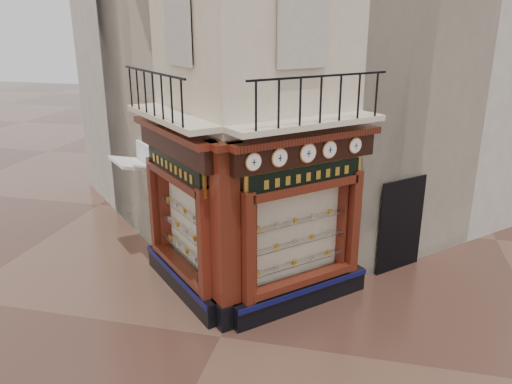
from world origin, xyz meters
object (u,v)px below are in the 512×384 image
(clock_a, at_px, (253,162))
(clock_c, at_px, (308,153))
(signboard_left, at_px, (174,167))
(awning, at_px, (137,253))
(clock_e, at_px, (355,145))
(clock_d, at_px, (329,150))
(clock_b, at_px, (279,158))
(corner_pilaster, at_px, (226,240))
(signboard_right, at_px, (306,176))

(clock_a, xyz_separation_m, clock_c, (0.91, 0.91, 0.00))
(signboard_left, bearing_deg, awning, 4.06)
(clock_e, bearing_deg, clock_c, -180.00)
(signboard_left, bearing_deg, clock_d, -130.49)
(clock_b, height_order, clock_c, clock_c)
(clock_b, distance_m, clock_c, 0.69)
(clock_e, distance_m, awning, 6.90)
(corner_pilaster, distance_m, signboard_right, 2.12)
(clock_a, height_order, clock_b, clock_b)
(corner_pilaster, relative_size, awning, 3.05)
(clock_a, bearing_deg, clock_e, 0.00)
(clock_c, xyz_separation_m, signboard_left, (-2.95, 0.13, -0.52))
(clock_b, distance_m, awning, 6.16)
(signboard_left, distance_m, signboard_right, 2.92)
(clock_d, bearing_deg, clock_a, 180.00)
(clock_a, bearing_deg, signboard_right, 4.66)
(clock_e, bearing_deg, signboard_left, 146.22)
(awning, height_order, signboard_right, signboard_right)
(clock_b, relative_size, clock_d, 1.00)
(clock_d, relative_size, signboard_right, 0.18)
(awning, relative_size, signboard_right, 0.61)
(clock_a, relative_size, awning, 0.27)
(clock_b, xyz_separation_m, signboard_right, (0.46, 0.62, -0.52))
(clock_a, height_order, awning, clock_a)
(corner_pilaster, height_order, signboard_left, corner_pilaster)
(corner_pilaster, bearing_deg, clock_d, -10.82)
(clock_a, height_order, signboard_right, clock_a)
(awning, relative_size, signboard_left, 0.60)
(clock_d, bearing_deg, awning, 119.86)
(clock_d, bearing_deg, corner_pilaster, 169.18)
(awning, bearing_deg, clock_d, -150.14)
(clock_d, height_order, signboard_right, clock_d)
(signboard_right, bearing_deg, awning, 115.82)
(clock_b, height_order, clock_e, clock_b)
(signboard_right, bearing_deg, clock_e, -5.32)
(clock_b, distance_m, signboard_left, 2.59)
(clock_a, xyz_separation_m, signboard_left, (-2.04, 1.04, -0.52))
(clock_e, xyz_separation_m, signboard_right, (-0.92, -0.76, -0.52))
(clock_b, relative_size, signboard_left, 0.17)
(signboard_right, bearing_deg, signboard_left, 135.00)
(clock_d, distance_m, signboard_right, 0.72)
(corner_pilaster, height_order, awning, corner_pilaster)
(clock_b, xyz_separation_m, signboard_left, (-2.46, 0.62, -0.52))
(corner_pilaster, xyz_separation_m, signboard_right, (1.46, 1.01, 1.15))
(clock_e, distance_m, signboard_right, 1.30)
(corner_pilaster, height_order, clock_b, corner_pilaster)
(clock_b, relative_size, clock_c, 0.93)
(clock_b, distance_m, clock_d, 1.25)
(clock_a, bearing_deg, clock_b, 0.00)
(clock_d, bearing_deg, signboard_left, 139.51)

